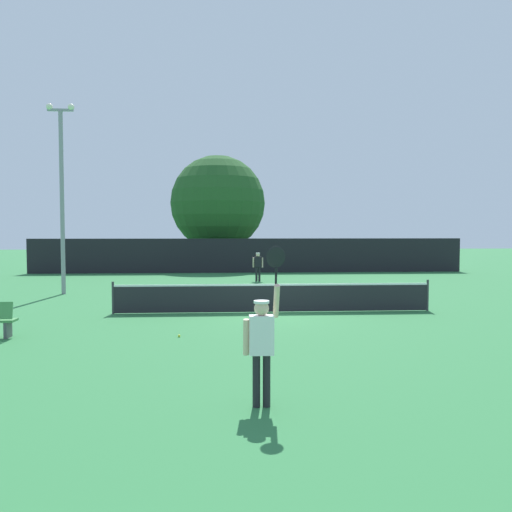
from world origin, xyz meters
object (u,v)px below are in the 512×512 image
large_tree (218,203)px  parked_car_near (265,257)px  player_receiving (258,264)px  tennis_ball (179,336)px  light_pole (62,186)px  player_serving (262,336)px

large_tree → parked_car_near: 5.39m
player_receiving → large_tree: (-2.27, 10.55, 3.87)m
tennis_ball → light_pole: bearing=121.5°
tennis_ball → large_tree: large_tree is taller
tennis_ball → large_tree: size_ratio=0.01×
large_tree → parked_car_near: large_tree is taller
player_serving → player_receiving: (1.27, 19.81, -0.16)m
player_receiving → light_pole: size_ratio=0.19×
parked_car_near → player_serving: bearing=-101.4°
parked_car_near → tennis_ball: bearing=-106.3°
player_serving → parked_car_near: bearing=85.3°
tennis_ball → parked_car_near: (4.29, 25.53, 0.74)m
player_receiving → large_tree: bearing=-77.9°
player_serving → tennis_ball: 5.72m
player_receiving → tennis_ball: 14.80m
light_pole → parked_car_near: bearing=57.9°
tennis_ball → parked_car_near: bearing=80.5°
player_receiving → tennis_ball: bearing=78.2°
player_receiving → parked_car_near: bearing=-96.5°
player_serving → parked_car_near: (2.54, 30.88, -0.33)m
player_serving → tennis_ball: bearing=108.1°
tennis_ball → light_pole: size_ratio=0.01×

